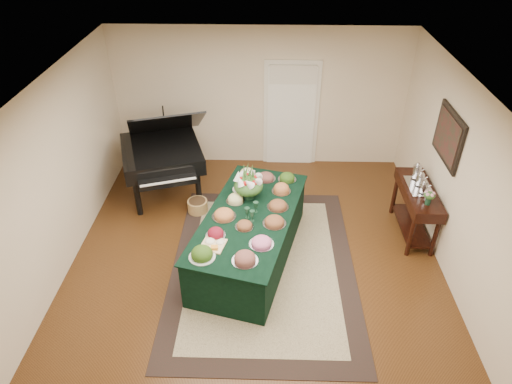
{
  "coord_description": "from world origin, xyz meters",
  "views": [
    {
      "loc": [
        0.15,
        -5.1,
        4.73
      ],
      "look_at": [
        0.0,
        0.3,
        1.05
      ],
      "focal_mm": 32.0,
      "sensor_mm": 36.0,
      "label": 1
    }
  ],
  "objects_px": {
    "buffet_table": "(250,236)",
    "grand_piano": "(162,153)",
    "floral_centerpiece": "(248,183)",
    "mahogany_sideboard": "(417,199)"
  },
  "relations": [
    {
      "from": "mahogany_sideboard",
      "to": "grand_piano",
      "type": "bearing_deg",
      "value": 165.74
    },
    {
      "from": "floral_centerpiece",
      "to": "grand_piano",
      "type": "bearing_deg",
      "value": 140.96
    },
    {
      "from": "floral_centerpiece",
      "to": "mahogany_sideboard",
      "type": "xyz_separation_m",
      "value": [
        2.61,
        0.21,
        -0.4
      ]
    },
    {
      "from": "floral_centerpiece",
      "to": "buffet_table",
      "type": "bearing_deg",
      "value": -85.79
    },
    {
      "from": "mahogany_sideboard",
      "to": "floral_centerpiece",
      "type": "bearing_deg",
      "value": -175.49
    },
    {
      "from": "buffet_table",
      "to": "grand_piano",
      "type": "height_order",
      "value": "grand_piano"
    },
    {
      "from": "buffet_table",
      "to": "floral_centerpiece",
      "type": "distance_m",
      "value": 0.79
    },
    {
      "from": "buffet_table",
      "to": "floral_centerpiece",
      "type": "height_order",
      "value": "floral_centerpiece"
    },
    {
      "from": "buffet_table",
      "to": "grand_piano",
      "type": "distance_m",
      "value": 2.37
    },
    {
      "from": "buffet_table",
      "to": "floral_centerpiece",
      "type": "xyz_separation_m",
      "value": [
        -0.03,
        0.44,
        0.66
      ]
    }
  ]
}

